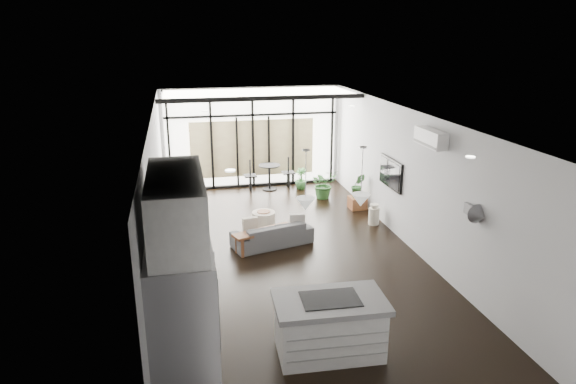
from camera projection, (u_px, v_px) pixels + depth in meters
name	position (u px, v px, depth m)	size (l,w,h in m)	color
floor	(291.00, 256.00, 10.19)	(5.00, 10.00, 0.00)	black
ceiling	(292.00, 116.00, 9.34)	(5.00, 10.00, 0.00)	white
wall_left	(156.00, 198.00, 9.26)	(0.02, 10.00, 2.80)	silver
wall_right	(413.00, 181.00, 10.28)	(0.02, 10.00, 2.80)	silver
wall_back	(252.00, 137.00, 14.42)	(5.00, 0.02, 2.80)	silver
wall_front	(401.00, 335.00, 5.11)	(5.00, 0.02, 2.80)	silver
glazing	(253.00, 138.00, 14.31)	(5.00, 0.20, 2.80)	black
skylight	(257.00, 92.00, 13.07)	(4.70, 1.90, 0.06)	white
neighbour_building	(253.00, 148.00, 14.47)	(3.50, 0.02, 1.60)	beige
island	(329.00, 326.00, 7.05)	(1.52, 0.90, 0.83)	white
cooktop	(330.00, 299.00, 6.92)	(0.79, 0.53, 0.01)	black
fridge	(183.00, 335.00, 5.81)	(0.78, 0.97, 2.00)	#939498
appliance_column	(184.00, 284.00, 6.56)	(0.62, 0.65, 2.40)	white
upper_cabinets	(177.00, 211.00, 5.79)	(0.62, 1.75, 0.86)	white
pendant_left	(305.00, 204.00, 7.03)	(0.26, 0.26, 0.18)	white
pendant_right	(361.00, 200.00, 7.19)	(0.26, 0.26, 0.18)	white
sofa	(272.00, 230.00, 10.65)	(1.66, 0.49, 0.65)	#535456
console_bench	(264.00, 240.00, 10.46)	(1.31, 0.33, 0.42)	brown
pouf	(264.00, 221.00, 11.50)	(0.52, 0.52, 0.41)	silver
crate	(357.00, 203.00, 12.87)	(0.40, 0.40, 0.30)	brown
plant_tall	(324.00, 187.00, 13.62)	(0.70, 0.78, 0.61)	#2D5F2A
plant_med	(301.00, 183.00, 14.43)	(0.34, 0.60, 0.34)	#2D5F2A
plant_crate	(358.00, 192.00, 12.78)	(0.34, 0.61, 0.27)	#2D5F2A
milk_can	(374.00, 214.00, 11.80)	(0.25, 0.25, 0.49)	beige
bistro_set	(270.00, 176.00, 14.32)	(1.60, 0.64, 0.77)	black
tv	(391.00, 173.00, 11.23)	(0.05, 1.10, 0.65)	black
ac_unit	(431.00, 138.00, 9.19)	(0.22, 0.90, 0.30)	white
framed_art	(157.00, 199.00, 8.75)	(0.04, 0.70, 0.90)	black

